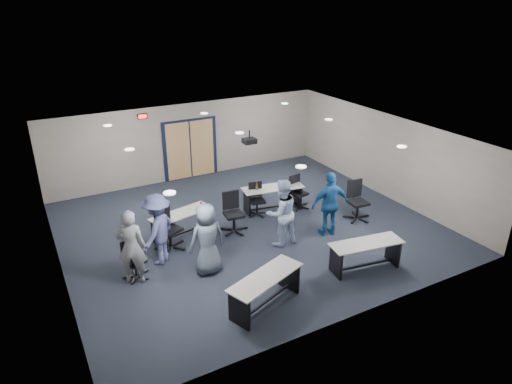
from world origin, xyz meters
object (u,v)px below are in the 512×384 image
table_back_left (182,220)px  person_navy (330,204)px  chair_back_a (169,228)px  chair_back_d (299,192)px  person_lightblue (281,213)px  person_gray (131,247)px  table_front_right (366,251)px  chair_back_c (257,200)px  person_plaid (207,239)px  person_back (158,230)px  table_back_right (272,194)px  chair_loose_right (358,201)px  table_front_left (266,286)px  chair_loose_left (135,260)px  chair_back_b (234,213)px

table_back_left → person_navy: 4.05m
chair_back_a → person_navy: (4.10, -1.34, 0.31)m
chair_back_d → person_lightblue: (-1.66, -1.65, 0.40)m
person_gray → person_lightblue: 3.89m
chair_back_d → person_lightblue: bearing=-146.2°
person_lightblue → chair_back_a: bearing=-24.9°
table_front_right → chair_back_c: size_ratio=1.88×
chair_back_d → person_plaid: 4.37m
table_back_left → table_front_right: bearing=-61.4°
person_lightblue → person_back: same height
table_back_right → person_back: 4.17m
chair_back_d → person_lightblue: size_ratio=0.56×
table_back_right → chair_loose_right: chair_loose_right is taller
table_front_left → chair_loose_left: size_ratio=2.05×
table_front_left → table_back_right: bearing=37.3°
chair_back_d → table_front_left: bearing=-142.6°
table_front_right → table_back_left: (-3.30, 3.66, -0.01)m
person_plaid → table_front_left: bearing=105.4°
person_gray → person_back: bearing=-119.9°
chair_back_d → person_back: (-4.77, -1.01, 0.40)m
chair_back_b → chair_back_d: (2.46, 0.44, -0.06)m
table_front_left → table_front_right: 2.83m
table_front_left → person_back: 3.14m
chair_back_c → chair_loose_left: size_ratio=1.05×
chair_back_c → person_navy: person_navy is taller
chair_back_a → chair_back_b: size_ratio=1.05×
chair_back_c → chair_back_d: bearing=5.0°
chair_back_c → chair_loose_right: chair_loose_right is taller
person_gray → person_lightblue: same height
chair_back_c → person_gray: 4.53m
person_back → chair_back_b: bearing=150.4°
person_plaid → chair_loose_right: bearing=-176.0°
table_front_right → chair_loose_right: size_ratio=1.58×
chair_back_b → person_plaid: size_ratio=0.64×
table_back_left → person_back: size_ratio=1.00×
table_back_left → chair_loose_right: (4.89, -1.50, 0.10)m
person_plaid → person_back: 1.30m
table_back_right → person_gray: person_gray is taller
table_back_left → chair_loose_left: (-1.66, -1.38, -0.01)m
person_gray → person_plaid: person_gray is taller
table_back_right → table_front_left: bearing=-112.8°
table_back_right → chair_back_d: 0.85m
table_front_left → chair_back_d: (3.34, 3.78, 0.00)m
person_lightblue → person_navy: bearing=171.3°
chair_back_a → chair_back_b: (1.87, 0.05, -0.03)m
person_plaid → chair_back_d: bearing=-154.5°
table_front_left → chair_loose_right: (4.41, 2.27, 0.08)m
person_gray → person_lightblue: bearing=-155.3°
table_front_right → person_plaid: size_ratio=1.04×
table_front_right → chair_back_a: (-3.81, 3.17, 0.11)m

